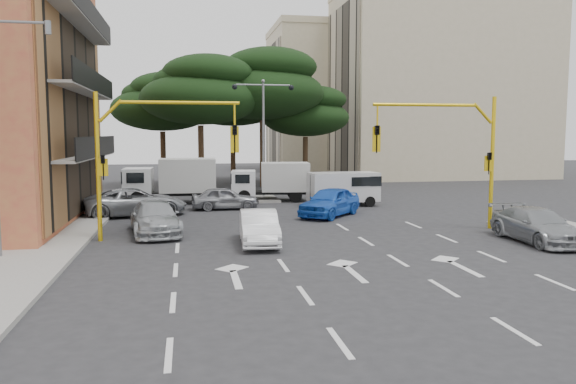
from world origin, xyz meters
name	(u,v)px	position (x,y,z in m)	size (l,w,h in m)	color
ground	(318,243)	(0.00, 0.00, 0.00)	(120.00, 120.00, 0.00)	#28282B
median_strip	(264,197)	(0.00, 16.00, 0.07)	(1.40, 6.00, 0.15)	gray
apartment_beige_near	(439,83)	(19.95, 32.00, 9.35)	(20.20, 12.15, 18.70)	#C4B793
apartment_beige_far	(339,99)	(12.95, 44.00, 8.35)	(16.20, 12.15, 16.70)	#C4B793
pine_left_near	(201,90)	(-3.94, 21.96, 7.60)	(9.15, 9.15, 10.23)	#382616
pine_center	(263,84)	(1.06, 23.96, 8.30)	(9.98, 9.98, 11.16)	#382616
pine_left_far	(163,102)	(-6.94, 25.96, 6.91)	(8.32, 8.32, 9.30)	#382616
pine_right	(306,111)	(5.06, 25.96, 6.22)	(7.49, 7.49, 8.37)	#382616
pine_back	(233,96)	(-0.94, 28.96, 7.60)	(9.15, 9.15, 10.23)	#382616
signal_mast_right	(456,144)	(6.80, 1.99, 3.88)	(5.79, 0.37, 6.00)	gold
signal_mast_left	(143,145)	(-6.80, 1.99, 3.88)	(5.79, 0.37, 6.00)	gold
street_lamp_center	(263,117)	(0.00, 16.00, 5.43)	(4.16, 0.36, 7.77)	slate
car_white_hatch	(259,227)	(-2.33, 0.21, 0.67)	(1.41, 4.05, 1.34)	white
car_blue_compact	(330,202)	(2.29, 6.99, 0.77)	(1.81, 4.50, 1.53)	blue
car_silver_wagon	(155,218)	(-6.50, 3.30, 0.71)	(1.98, 4.87, 1.41)	#A6AAAE
car_silver_cross_a	(136,202)	(-7.78, 8.92, 0.73)	(2.44, 5.29, 1.47)	gray
car_silver_cross_b	(225,198)	(-2.96, 10.64, 0.65)	(1.54, 3.82, 1.30)	gray
car_silver_parked	(537,225)	(8.70, -1.36, 0.68)	(1.92, 4.71, 1.37)	gray
van_white	(343,189)	(4.15, 11.00, 1.03)	(1.86, 4.12, 2.06)	silver
box_truck_a	(171,181)	(-6.06, 14.00, 1.40)	(2.39, 5.69, 2.80)	white
box_truck_b	(271,182)	(0.23, 14.16, 1.24)	(2.12, 5.05, 2.48)	white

